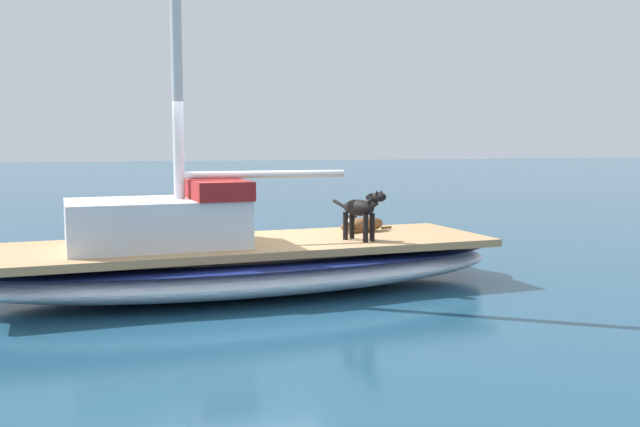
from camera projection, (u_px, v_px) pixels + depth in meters
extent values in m
plane|color=navy|center=(249.00, 290.00, 9.58)|extent=(120.00, 120.00, 0.00)
ellipsoid|color=white|center=(248.00, 269.00, 9.55)|extent=(3.18, 7.41, 0.56)
ellipsoid|color=navy|center=(248.00, 256.00, 9.53)|extent=(3.20, 7.44, 0.08)
cube|color=tan|center=(248.00, 245.00, 9.52)|extent=(2.68, 6.79, 0.10)
cylinder|color=silver|center=(176.00, 4.00, 8.89)|extent=(0.14, 0.14, 6.08)
cylinder|color=silver|center=(264.00, 174.00, 9.39)|extent=(0.10, 2.20, 0.10)
cube|color=silver|center=(157.00, 223.00, 9.06)|extent=(1.60, 2.32, 0.60)
cube|color=maroon|center=(216.00, 189.00, 9.22)|extent=(1.39, 0.82, 0.24)
ellipsoid|color=brown|center=(367.00, 224.00, 10.54)|extent=(0.46, 0.65, 0.22)
ellipsoid|color=brown|center=(347.00, 227.00, 10.32)|extent=(0.19, 0.23, 0.13)
cone|color=black|center=(349.00, 223.00, 10.28)|extent=(0.05, 0.05, 0.05)
cone|color=black|center=(345.00, 223.00, 10.35)|extent=(0.05, 0.05, 0.05)
cylinder|color=brown|center=(358.00, 231.00, 10.37)|extent=(0.12, 0.19, 0.06)
cylinder|color=brown|center=(353.00, 230.00, 10.47)|extent=(0.12, 0.19, 0.06)
cylinder|color=brown|center=(386.00, 228.00, 10.77)|extent=(0.10, 0.18, 0.04)
ellipsoid|color=black|center=(359.00, 208.00, 9.56)|extent=(0.56, 0.45, 0.22)
cylinder|color=black|center=(372.00, 227.00, 9.50)|extent=(0.07, 0.07, 0.38)
cylinder|color=black|center=(366.00, 228.00, 9.41)|extent=(0.07, 0.07, 0.38)
cylinder|color=black|center=(352.00, 225.00, 9.76)|extent=(0.07, 0.07, 0.38)
cylinder|color=black|center=(345.00, 226.00, 9.66)|extent=(0.07, 0.07, 0.38)
cylinder|color=black|center=(372.00, 201.00, 9.38)|extent=(0.22, 0.19, 0.19)
ellipsoid|color=black|center=(379.00, 197.00, 9.29)|extent=(0.26, 0.22, 0.13)
cone|color=black|center=(381.00, 192.00, 9.32)|extent=(0.05, 0.05, 0.06)
cone|color=black|center=(377.00, 192.00, 9.25)|extent=(0.05, 0.05, 0.06)
torus|color=black|center=(372.00, 201.00, 9.38)|extent=(0.17, 0.18, 0.10)
cylinder|color=black|center=(339.00, 204.00, 9.81)|extent=(0.21, 0.15, 0.12)
cylinder|color=#B7B7BC|center=(352.00, 227.00, 10.81)|extent=(0.16, 0.16, 0.08)
cylinder|color=#B7B7BC|center=(352.00, 221.00, 10.81)|extent=(0.13, 0.13, 0.10)
cylinder|color=black|center=(352.00, 216.00, 10.80)|extent=(0.15, 0.15, 0.03)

